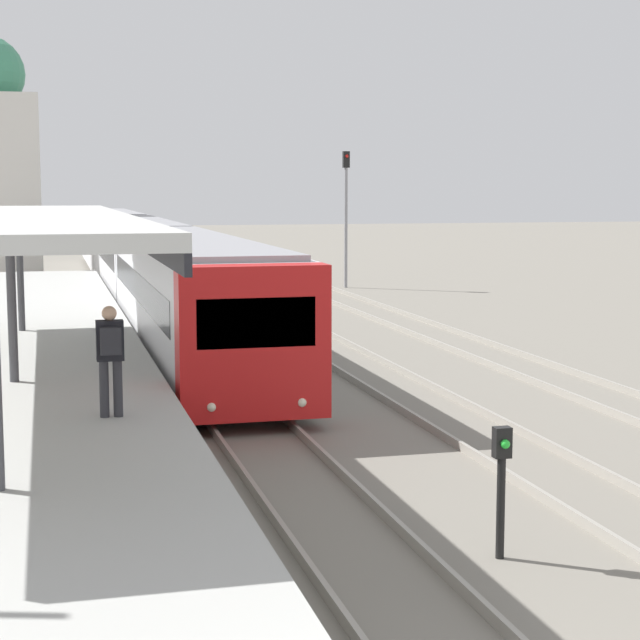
% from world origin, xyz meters
% --- Properties ---
extents(platform_canopy, '(4.00, 17.59, 2.95)m').
position_xyz_m(platform_canopy, '(-4.02, 14.06, 3.73)').
color(platform_canopy, beige).
rests_on(platform_canopy, station_platform).
extents(person_on_platform, '(0.40, 0.40, 1.66)m').
position_xyz_m(person_on_platform, '(-2.59, 10.62, 1.90)').
color(person_on_platform, '#2D2D33').
rests_on(person_on_platform, station_platform).
extents(train_near, '(2.68, 48.09, 3.09)m').
position_xyz_m(train_near, '(0.00, 36.68, 1.72)').
color(train_near, red).
rests_on(train_near, ground_plane).
extents(signal_post_near, '(0.20, 0.21, 1.56)m').
position_xyz_m(signal_post_near, '(1.56, 5.90, 0.98)').
color(signal_post_near, black).
rests_on(signal_post_near, ground_plane).
extents(signal_mast_far, '(0.28, 0.29, 5.87)m').
position_xyz_m(signal_mast_far, '(9.15, 39.33, 3.63)').
color(signal_mast_far, gray).
rests_on(signal_mast_far, ground_plane).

